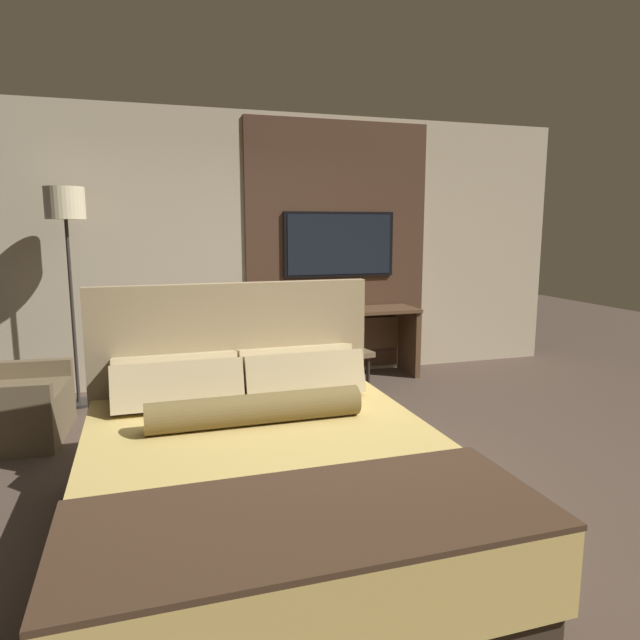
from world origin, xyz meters
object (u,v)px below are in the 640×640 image
object	(u,v)px
vase_tall	(354,298)
desk_chair	(335,342)
floor_lamp	(66,222)
tv	(339,244)
armchair_by_window	(2,408)
bed	(266,479)
book	(336,309)
vase_short	(292,300)
desk	(345,332)

from	to	relation	value
vase_tall	desk_chair	bearing A→B (deg)	-128.78
floor_lamp	tv	bearing A→B (deg)	7.85
armchair_by_window	vase_tall	size ratio (longest dim) A/B	3.96
bed	book	bearing A→B (deg)	64.53
bed	vase_short	world-z (taller)	bed
vase_tall	vase_short	distance (m)	0.70
armchair_by_window	desk	bearing A→B (deg)	-69.54
bed	floor_lamp	size ratio (longest dim) A/B	1.14
desk	floor_lamp	bearing A→B (deg)	-176.56
desk_chair	armchair_by_window	distance (m)	2.90
armchair_by_window	book	size ratio (longest dim) A/B	3.68
bed	floor_lamp	distance (m)	3.31
desk	vase_short	xyz separation A→B (m)	(-0.61, -0.05, 0.38)
vase_short	floor_lamp	bearing A→B (deg)	-176.84
tv	desk_chair	world-z (taller)	tv
book	vase_short	bearing A→B (deg)	175.08
bed	desk	world-z (taller)	bed
desk	armchair_by_window	bearing A→B (deg)	-163.57
tv	vase_short	xyz separation A→B (m)	(-0.61, -0.26, -0.56)
vase_tall	vase_short	bearing A→B (deg)	-178.35
desk_chair	vase_short	size ratio (longest dim) A/B	3.47
desk_chair	vase_short	bearing A→B (deg)	113.85
bed	armchair_by_window	bearing A→B (deg)	129.17
tv	floor_lamp	xyz separation A→B (m)	(-2.69, -0.37, 0.23)
desk_chair	vase_tall	size ratio (longest dim) A/B	3.70
desk	tv	distance (m)	0.96
tv	desk_chair	bearing A→B (deg)	-112.45
armchair_by_window	book	xyz separation A→B (m)	(3.01, 0.84, 0.52)
floor_lamp	vase_tall	bearing A→B (deg)	2.78
armchair_by_window	bed	bearing A→B (deg)	-136.81
floor_lamp	vase_short	distance (m)	2.23
tv	desk_chair	distance (m)	1.20
desk	desk_chair	bearing A→B (deg)	-120.32
desk_chair	armchair_by_window	world-z (taller)	desk_chair
bed	armchair_by_window	size ratio (longest dim) A/B	2.42
floor_lamp	vase_tall	distance (m)	2.89
floor_lamp	vase_tall	size ratio (longest dim) A/B	8.37
bed	desk_chair	distance (m)	2.74
desk_chair	book	xyz separation A→B (m)	(0.15, 0.42, 0.26)
floor_lamp	vase_short	world-z (taller)	floor_lamp
bed	floor_lamp	xyz separation A→B (m)	(-1.18, 2.79, 1.33)
book	bed	bearing A→B (deg)	-115.47
desk_chair	floor_lamp	distance (m)	2.68
tv	desk_chair	xyz separation A→B (m)	(-0.29, -0.71, -0.93)
tv	floor_lamp	distance (m)	2.72
tv	desk_chair	size ratio (longest dim) A/B	1.43
desk	book	bearing A→B (deg)	-148.93
desk	desk_chair	distance (m)	0.58
tv	vase_tall	size ratio (longest dim) A/B	5.28
bed	vase_tall	bearing A→B (deg)	61.37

